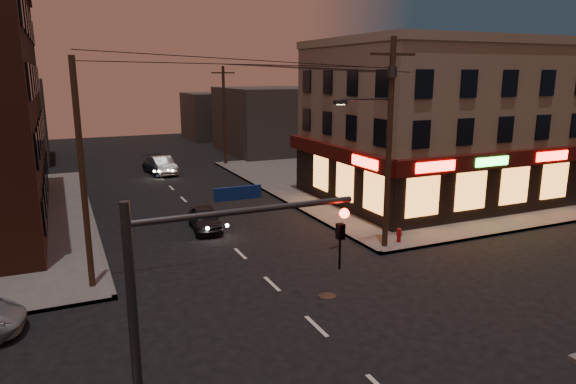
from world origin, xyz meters
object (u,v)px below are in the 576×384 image
sedan_near (205,219)px  fire_hydrant (399,234)px  sedan_far (159,165)px  sedan_mid (162,165)px

sedan_near → fire_hydrant: sedan_near is taller
sedan_far → sedan_mid: bearing=-57.1°
sedan_far → fire_hydrant: size_ratio=6.74×
sedan_near → fire_hydrant: size_ratio=5.21×
sedan_near → sedan_far: (0.77, 17.79, 0.07)m
sedan_mid → fire_hydrant: 25.11m
fire_hydrant → sedan_far: bearing=107.2°
sedan_far → fire_hydrant: (7.53, -24.30, -0.16)m
sedan_far → sedan_near: bearing=-99.3°
sedan_near → sedan_mid: (1.00, 17.51, 0.10)m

